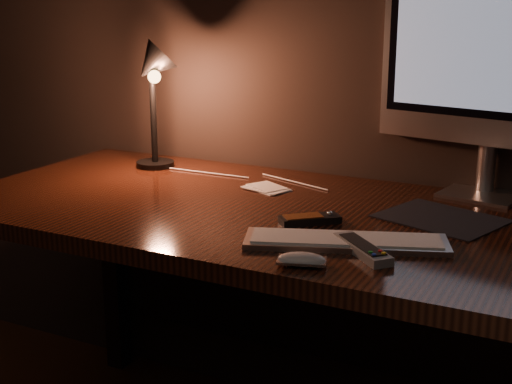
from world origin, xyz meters
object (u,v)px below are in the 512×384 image
at_px(desk, 289,251).
at_px(monitor, 494,54).
at_px(tv_remote, 362,248).
at_px(media_remote, 310,219).
at_px(desk_lamp, 153,83).
at_px(mouse, 302,261).
at_px(keyboard, 346,241).

height_order(desk, monitor, monitor).
xyz_separation_m(monitor, tv_remote, (-0.13, -0.53, -0.34)).
relative_size(media_remote, desk_lamp, 0.35).
bearing_deg(monitor, media_remote, -116.21).
bearing_deg(tv_remote, media_remote, -175.30).
bearing_deg(media_remote, mouse, -112.57).
bearing_deg(mouse, tv_remote, 38.03).
relative_size(tv_remote, desk_lamp, 0.41).
height_order(desk, keyboard, keyboard).
height_order(monitor, media_remote, monitor).
xyz_separation_m(desk, desk_lamp, (-0.48, 0.13, 0.38)).
xyz_separation_m(desk, tv_remote, (0.28, -0.27, 0.14)).
bearing_deg(media_remote, desk, 86.98).
xyz_separation_m(mouse, media_remote, (-0.09, 0.25, 0.00)).
distance_m(media_remote, tv_remote, 0.21).
distance_m(monitor, tv_remote, 0.64).
distance_m(desk, media_remote, 0.22).
distance_m(keyboard, media_remote, 0.15).
bearing_deg(monitor, desk, -137.02).
height_order(mouse, media_remote, media_remote).
distance_m(monitor, mouse, 0.76).
height_order(keyboard, desk_lamp, desk_lamp).
distance_m(mouse, media_remote, 0.26).
relative_size(keyboard, media_remote, 3.10).
bearing_deg(desk, monitor, 32.17).
height_order(keyboard, media_remote, media_remote).
height_order(desk, tv_remote, tv_remote).
xyz_separation_m(monitor, media_remote, (-0.30, -0.40, -0.34)).
bearing_deg(keyboard, mouse, -122.86).
relative_size(mouse, tv_remote, 0.59).
height_order(tv_remote, desk_lamp, desk_lamp).
height_order(monitor, mouse, monitor).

